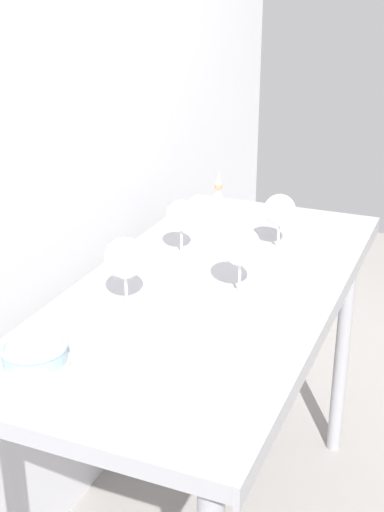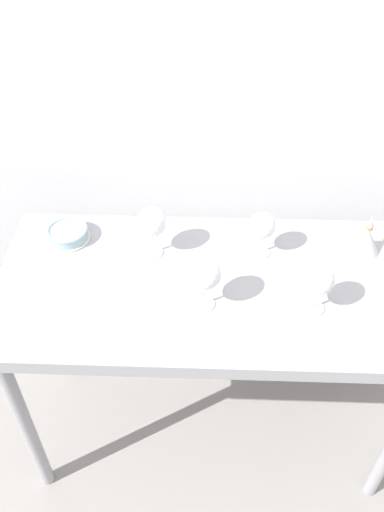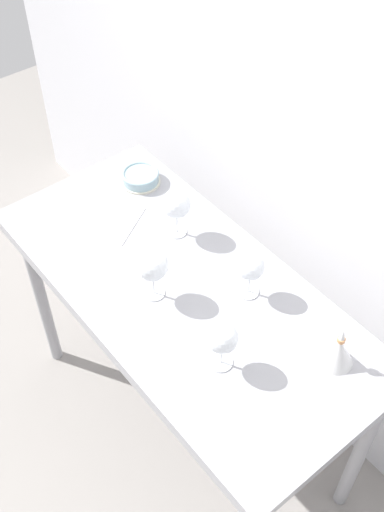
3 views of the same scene
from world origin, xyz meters
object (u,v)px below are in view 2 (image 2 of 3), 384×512
object	(u,v)px
wine_glass_near_center	(204,274)
wine_glass_far_right	(262,226)
decanter_funnel	(366,240)
wine_glass_far_left	(151,223)
tasting_sheet_upper	(89,282)
wine_glass_near_right	(319,281)
tasting_bowl	(68,233)

from	to	relation	value
wine_glass_near_center	wine_glass_far_right	world-z (taller)	wine_glass_near_center
wine_glass_far_right	decanter_funnel	world-z (taller)	wine_glass_far_right
wine_glass_far_left	tasting_sheet_upper	size ratio (longest dim) A/B	0.88
wine_glass_near_right	wine_glass_far_right	bearing A→B (deg)	121.41
wine_glass_near_right	tasting_bowl	distance (m)	0.86
decanter_funnel	wine_glass_near_center	bearing A→B (deg)	-154.09
wine_glass_near_center	decanter_funnel	bearing A→B (deg)	25.91
wine_glass_near_right	tasting_bowl	world-z (taller)	wine_glass_near_right
tasting_sheet_upper	tasting_bowl	bearing A→B (deg)	86.92
wine_glass_far_right	tasting_bowl	distance (m)	0.67
decanter_funnel	wine_glass_far_left	bearing A→B (deg)	-177.39
wine_glass_near_center	tasting_bowl	world-z (taller)	wine_glass_near_center
wine_glass_far_right	tasting_sheet_upper	size ratio (longest dim) A/B	0.80
wine_glass_near_right	tasting_bowl	size ratio (longest dim) A/B	1.13
wine_glass_near_center	wine_glass_far_left	bearing A→B (deg)	127.39
wine_glass_near_center	tasting_bowl	size ratio (longest dim) A/B	1.23
wine_glass_far_left	decanter_funnel	size ratio (longest dim) A/B	1.22
wine_glass_near_right	tasting_bowl	bearing A→B (deg)	160.13
wine_glass_far_left	decanter_funnel	world-z (taller)	wine_glass_far_left
wine_glass_far_left	wine_glass_far_right	bearing A→B (deg)	1.66
tasting_sheet_upper	tasting_bowl	size ratio (longest dim) A/B	1.39
tasting_sheet_upper	wine_glass_near_right	bearing A→B (deg)	-37.67
wine_glass_far_right	tasting_bowl	bearing A→B (deg)	175.75
wine_glass_far_right	tasting_bowl	xyz separation A→B (m)	(-0.66, 0.05, -0.09)
wine_glass_near_center	wine_glass_far_right	distance (m)	0.30
wine_glass_near_right	wine_glass_near_center	bearing A→B (deg)	179.27
wine_glass_far_right	tasting_sheet_upper	bearing A→B (deg)	-164.17
wine_glass_far_left	wine_glass_near_center	bearing A→B (deg)	-52.61
tasting_bowl	decanter_funnel	world-z (taller)	decanter_funnel
wine_glass_near_center	decanter_funnel	xyz separation A→B (m)	(0.53, 0.26, -0.08)
tasting_sheet_upper	decanter_funnel	xyz separation A→B (m)	(0.90, 0.18, 0.05)
wine_glass_near_center	wine_glass_far_right	xyz separation A→B (m)	(0.18, 0.24, -0.01)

